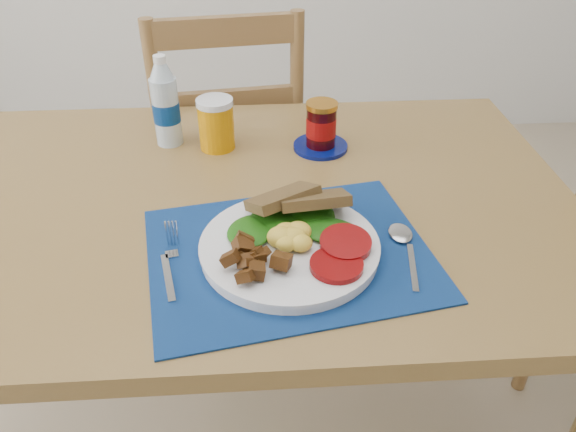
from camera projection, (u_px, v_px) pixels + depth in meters
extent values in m
cube|color=brown|center=(232.00, 204.00, 1.15)|extent=(1.40, 0.90, 0.04)
cylinder|color=brown|center=(24.00, 244.00, 1.65)|extent=(0.06, 0.06, 0.71)
cylinder|color=brown|center=(450.00, 228.00, 1.72)|extent=(0.06, 0.06, 0.71)
cube|color=brown|center=(228.00, 161.00, 1.86)|extent=(0.49, 0.47, 0.04)
cylinder|color=brown|center=(276.00, 187.00, 2.17)|extent=(0.04, 0.04, 0.43)
cylinder|color=brown|center=(176.00, 198.00, 2.11)|extent=(0.04, 0.04, 0.43)
cylinder|color=brown|center=(295.00, 243.00, 1.88)|extent=(0.04, 0.04, 0.43)
cylinder|color=brown|center=(180.00, 257.00, 1.82)|extent=(0.04, 0.04, 0.43)
cube|color=brown|center=(224.00, 31.00, 1.43)|extent=(0.40, 0.08, 0.51)
cylinder|color=brown|center=(536.00, 335.00, 1.54)|extent=(0.04, 0.04, 0.43)
cube|color=black|center=(289.00, 253.00, 0.98)|extent=(0.54, 0.46, 0.00)
cylinder|color=silver|center=(289.00, 248.00, 0.98)|extent=(0.31, 0.31, 0.02)
ellipsoid|color=gold|center=(293.00, 237.00, 0.96)|extent=(0.08, 0.07, 0.04)
cylinder|color=maroon|center=(341.00, 255.00, 0.93)|extent=(0.09, 0.09, 0.01)
ellipsoid|color=#073807|center=(294.00, 225.00, 1.00)|extent=(0.17, 0.10, 0.02)
cube|color=brown|center=(298.00, 199.00, 1.03)|extent=(0.15, 0.12, 0.04)
cube|color=#B2B5BA|center=(168.00, 277.00, 0.93)|extent=(0.04, 0.12, 0.00)
cube|color=#B2B5BA|center=(173.00, 247.00, 0.99)|extent=(0.03, 0.06, 0.00)
cube|color=#B2B5BA|center=(413.00, 267.00, 0.95)|extent=(0.03, 0.12, 0.00)
ellipsoid|color=#B2B5BA|center=(400.00, 234.00, 1.02)|extent=(0.04, 0.06, 0.01)
cylinder|color=#ADBFCC|center=(166.00, 112.00, 1.29)|extent=(0.06, 0.06, 0.16)
cylinder|color=navy|center=(166.00, 112.00, 1.29)|extent=(0.06, 0.06, 0.05)
cone|color=#ADBFCC|center=(161.00, 71.00, 1.23)|extent=(0.06, 0.06, 0.04)
cylinder|color=white|center=(159.00, 59.00, 1.21)|extent=(0.03, 0.03, 0.02)
cylinder|color=#C97F05|center=(216.00, 125.00, 1.28)|extent=(0.08, 0.08, 0.11)
cylinder|color=#050F57|center=(320.00, 146.00, 1.30)|extent=(0.13, 0.13, 0.01)
cylinder|color=black|center=(321.00, 126.00, 1.28)|extent=(0.07, 0.07, 0.09)
cylinder|color=maroon|center=(321.00, 126.00, 1.28)|extent=(0.07, 0.07, 0.04)
cylinder|color=#B7731E|center=(322.00, 105.00, 1.25)|extent=(0.07, 0.07, 0.01)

